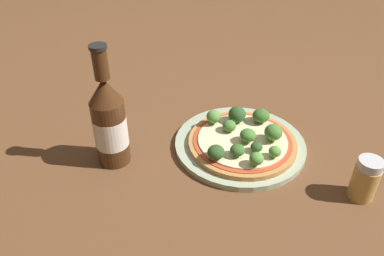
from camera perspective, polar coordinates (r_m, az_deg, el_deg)
name	(u,v)px	position (r m, az deg, el deg)	size (l,w,h in m)	color
ground_plane	(227,142)	(0.77, 5.37, -2.21)	(3.00, 3.00, 0.00)	brown
plate	(240,143)	(0.76, 7.40, -2.30)	(0.26, 0.26, 0.01)	#A3B293
pizza	(242,142)	(0.74, 7.67, -2.11)	(0.21, 0.21, 0.01)	#B77F42
broccoli_floret_0	(273,132)	(0.73, 12.28, -0.65)	(0.03, 0.03, 0.04)	#6B8E51
broccoli_floret_1	(228,125)	(0.75, 5.48, 0.40)	(0.03, 0.03, 0.02)	#6B8E51
broccoli_floret_2	(216,152)	(0.68, 3.68, -3.71)	(0.03, 0.03, 0.03)	#6B8E51
broccoli_floret_3	(261,116)	(0.78, 10.47, 1.86)	(0.03, 0.03, 0.03)	#6B8E51
broccoli_floret_4	(275,152)	(0.70, 12.52, -3.52)	(0.02, 0.02, 0.02)	#6B8E51
broccoli_floret_5	(248,135)	(0.72, 8.51, -1.11)	(0.03, 0.03, 0.03)	#6B8E51
broccoli_floret_6	(237,150)	(0.69, 6.94, -3.37)	(0.03, 0.03, 0.02)	#6B8E51
broccoli_floret_7	(238,115)	(0.77, 7.06, 2.00)	(0.04, 0.04, 0.03)	#6B8E51
broccoli_floret_8	(257,147)	(0.70, 9.80, -2.86)	(0.02, 0.02, 0.02)	#6B8E51
broccoli_floret_9	(256,159)	(0.67, 9.79, -4.63)	(0.03, 0.03, 0.03)	#6B8E51
broccoli_floret_10	(214,117)	(0.77, 3.31, 1.76)	(0.03, 0.03, 0.03)	#6B8E51
beer_bottle	(109,122)	(0.69, -12.48, 0.92)	(0.06, 0.06, 0.23)	#472814
pepper_shaker	(365,179)	(0.69, 24.90, -7.10)	(0.04, 0.04, 0.08)	tan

